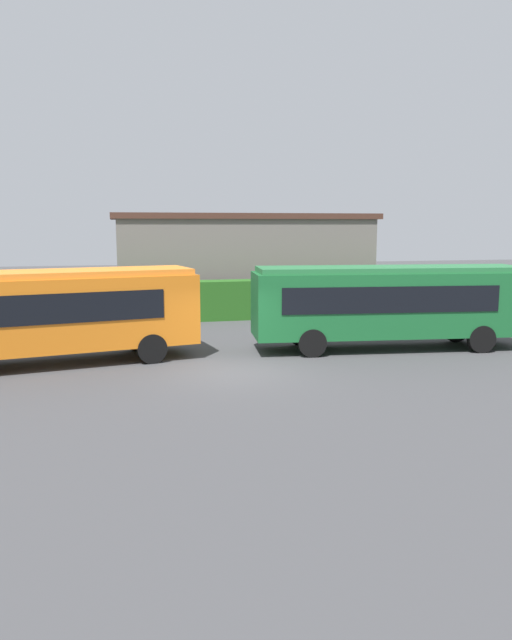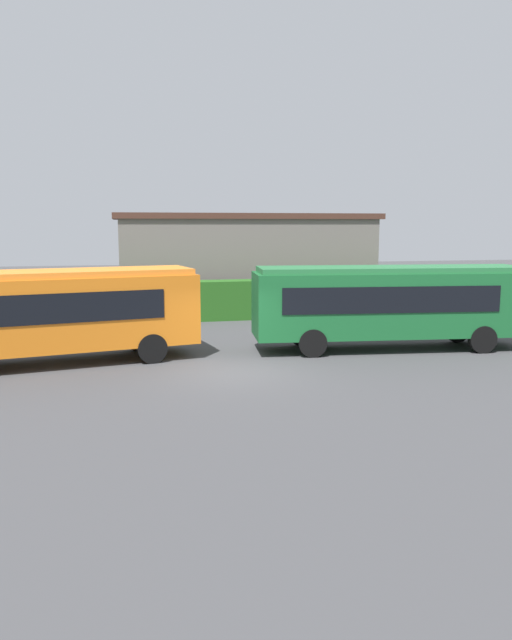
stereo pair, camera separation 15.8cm
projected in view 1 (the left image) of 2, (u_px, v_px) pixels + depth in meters
ground_plane at (235, 372)px, 19.14m from camera, size 108.51×108.51×0.00m
bus_orange at (61, 310)px, 20.07m from camera, size 9.21×4.04×3.11m
bus_green at (390, 302)px, 22.51m from camera, size 10.35×3.33×3.08m
person_center at (119, 318)px, 23.50m from camera, size 0.46×0.48×1.91m
hedge_row at (193, 301)px, 29.46m from camera, size 66.25×1.24×1.91m
depot_building at (241, 260)px, 34.35m from camera, size 14.17×6.55×5.19m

